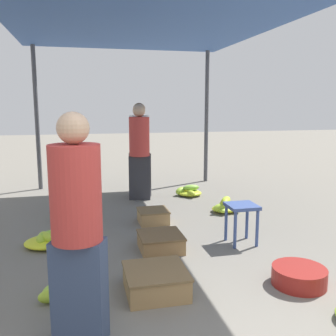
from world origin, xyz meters
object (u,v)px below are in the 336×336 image
(crate_near, at_px, (161,242))
(shopper_walking_far, at_px, (140,148))
(vendor_foreground, at_px, (77,228))
(banana_pile_left_3, at_px, (71,189))
(banana_pile_left_0, at_px, (48,240))
(banana_pile_left_1, at_px, (68,213))
(banana_pile_right_1, at_px, (226,207))
(crate_far, at_px, (156,281))
(basin_black, at_px, (299,276))
(shopper_walking_mid, at_px, (139,151))
(banana_pile_right_2, at_px, (188,192))
(crate_mid, at_px, (153,216))
(stool, at_px, (242,212))
(banana_pile_left_2, at_px, (67,287))

(crate_near, xyz_separation_m, shopper_walking_far, (0.18, 2.61, 0.76))
(vendor_foreground, height_order, shopper_walking_far, shopper_walking_far)
(banana_pile_left_3, relative_size, crate_near, 1.19)
(banana_pile_left_0, height_order, banana_pile_left_1, banana_pile_left_0)
(banana_pile_right_1, height_order, crate_far, banana_pile_right_1)
(basin_black, height_order, banana_pile_left_1, banana_pile_left_1)
(shopper_walking_far, bearing_deg, crate_near, -94.01)
(banana_pile_left_3, bearing_deg, shopper_walking_mid, -29.72)
(banana_pile_right_2, bearing_deg, banana_pile_left_3, 162.37)
(basin_black, distance_m, banana_pile_left_1, 3.34)
(vendor_foreground, height_order, banana_pile_left_3, vendor_foreground)
(banana_pile_left_1, xyz_separation_m, crate_mid, (1.16, -0.50, 0.03))
(basin_black, distance_m, crate_near, 1.52)
(crate_near, relative_size, shopper_walking_mid, 0.30)
(shopper_walking_far, bearing_deg, vendor_foreground, -104.52)
(stool, xyz_separation_m, banana_pile_left_1, (-2.02, 1.51, -0.31))
(banana_pile_right_2, height_order, crate_far, crate_far)
(banana_pile_left_1, distance_m, banana_pile_right_2, 2.26)
(banana_pile_left_2, bearing_deg, shopper_walking_far, 71.06)
(banana_pile_right_1, bearing_deg, crate_near, -135.96)
(vendor_foreground, distance_m, banana_pile_right_1, 3.56)
(banana_pile_right_1, xyz_separation_m, crate_far, (-1.53, -2.19, 0.02))
(banana_pile_left_1, distance_m, shopper_walking_far, 1.85)
(basin_black, xyz_separation_m, crate_mid, (-0.94, 2.09, 0.01))
(banana_pile_left_1, bearing_deg, banana_pile_left_0, -99.72)
(stool, height_order, banana_pile_right_1, stool)
(stool, height_order, crate_near, stool)
(basin_black, bearing_deg, banana_pile_left_3, 116.85)
(vendor_foreground, distance_m, crate_mid, 2.77)
(banana_pile_left_3, bearing_deg, vendor_foreground, -87.91)
(banana_pile_right_2, bearing_deg, vendor_foreground, -116.16)
(crate_far, bearing_deg, crate_near, 75.40)
(banana_pile_right_1, bearing_deg, crate_far, -124.98)
(banana_pile_left_1, height_order, shopper_walking_far, shopper_walking_far)
(banana_pile_right_2, relative_size, crate_mid, 1.24)
(stool, relative_size, basin_black, 0.97)
(banana_pile_left_2, height_order, shopper_walking_far, shopper_walking_far)
(stool, relative_size, banana_pile_right_1, 0.99)
(banana_pile_right_2, bearing_deg, crate_mid, -123.36)
(stool, xyz_separation_m, banana_pile_left_0, (-2.21, 0.42, -0.30))
(stool, xyz_separation_m, crate_mid, (-0.86, 1.01, -0.28))
(banana_pile_left_2, bearing_deg, banana_pile_right_1, 42.17)
(stool, distance_m, shopper_walking_far, 2.78)
(banana_pile_left_0, bearing_deg, banana_pile_left_3, 85.76)
(banana_pile_left_2, xyz_separation_m, shopper_walking_mid, (1.14, 3.18, 0.77))
(banana_pile_right_1, distance_m, crate_far, 2.67)
(banana_pile_left_1, xyz_separation_m, crate_far, (0.81, -2.44, 0.04))
(banana_pile_right_2, distance_m, crate_far, 3.56)
(banana_pile_left_2, distance_m, shopper_walking_far, 3.71)
(vendor_foreground, xyz_separation_m, crate_near, (0.88, 1.49, -0.72))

